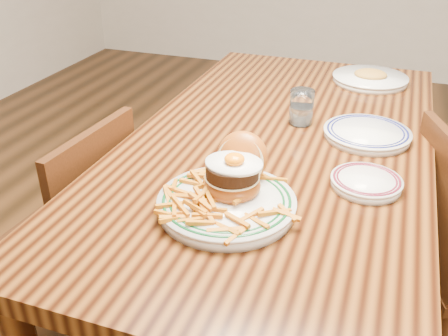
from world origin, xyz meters
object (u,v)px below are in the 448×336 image
(table, at_px, (278,165))
(chair_left, at_px, (76,237))
(side_plate, at_px, (366,182))
(main_plate, at_px, (229,191))

(table, xyz_separation_m, chair_left, (-0.57, -0.27, -0.22))
(chair_left, xyz_separation_m, side_plate, (0.83, 0.07, 0.33))
(table, xyz_separation_m, main_plate, (-0.02, -0.39, 0.13))
(table, distance_m, main_plate, 0.41)
(table, height_order, main_plate, main_plate)
(side_plate, bearing_deg, chair_left, 175.07)
(side_plate, bearing_deg, table, 133.33)
(main_plate, relative_size, side_plate, 1.87)
(chair_left, relative_size, main_plate, 2.56)
(table, xyz_separation_m, side_plate, (0.26, -0.20, 0.10))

